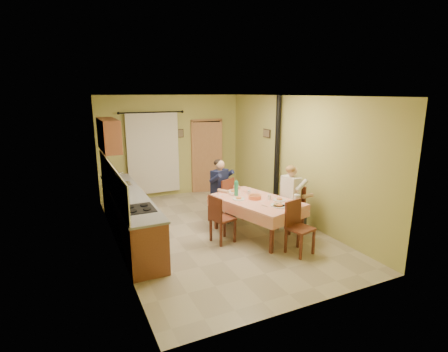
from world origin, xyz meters
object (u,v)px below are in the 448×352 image
chair_right (291,217)px  man_far (221,183)px  dining_table (256,217)px  chair_far (221,208)px  chair_near (299,238)px  stove_flue (276,170)px  chair_left (222,228)px  man_right (292,191)px

chair_right → man_far: (-1.10, 1.18, 0.59)m
dining_table → chair_right: 0.80m
dining_table → chair_far: bearing=89.9°
chair_near → stove_flue: bearing=-126.6°
chair_right → dining_table: bearing=76.2°
dining_table → man_far: (-0.31, 1.07, 0.50)m
dining_table → chair_right: (0.79, -0.11, -0.09)m
chair_near → chair_left: chair_near is taller
dining_table → man_right: (0.78, -0.11, 0.50)m
man_right → chair_far: bearing=37.1°
chair_right → chair_left: size_ratio=1.02×
dining_table → chair_near: chair_near is taller
chair_right → chair_left: 1.58m
stove_flue → man_far: bearing=-177.2°
chair_right → stove_flue: bearing=-24.7°
chair_far → man_right: man_right is taller
man_right → dining_table: bearing=76.0°
chair_right → man_far: size_ratio=0.70×
man_right → man_far: bearing=37.0°
chair_right → chair_left: bearing=81.2°
chair_far → man_far: man_far is taller
dining_table → chair_left: size_ratio=2.16×
dining_table → man_right: bearing=-24.5°
man_far → stove_flue: (1.53, 0.08, 0.15)m
dining_table → chair_left: 0.79m
chair_near → stove_flue: (0.95, 2.21, 0.73)m
chair_right → man_far: man_far is taller
chair_left → man_right: size_ratio=0.69×
chair_right → stove_flue: 1.52m
chair_near → chair_right: 1.09m
chair_near → chair_left: bearing=-58.1°
chair_far → man_right: size_ratio=0.72×
man_right → stove_flue: bearing=-25.2°
chair_near → man_right: man_right is taller
dining_table → chair_near: 1.11m
man_far → stove_flue: bearing=-25.2°
stove_flue → chair_far: bearing=-176.7°
man_far → chair_near: bearing=-102.8°
dining_table → chair_near: (0.27, -1.07, -0.09)m
chair_near → man_far: size_ratio=0.70×
man_far → chair_right: bearing=-75.1°
chair_far → man_right: (1.08, -1.17, 0.59)m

